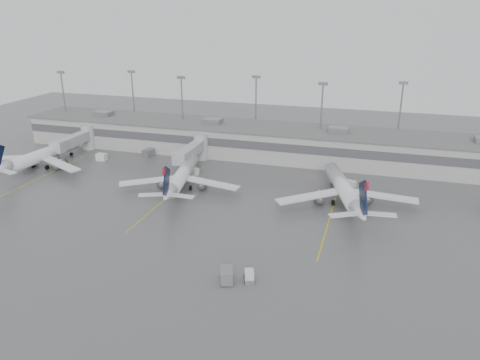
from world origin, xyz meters
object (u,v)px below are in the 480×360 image
(jet_mid_left, at_px, (181,176))
(jet_mid_right, at_px, (344,189))
(baggage_tug, at_px, (249,277))
(jet_far_left, at_px, (40,156))

(jet_mid_left, xyz_separation_m, jet_mid_right, (35.96, 1.74, 0.23))
(jet_mid_right, xyz_separation_m, baggage_tug, (-10.88, -33.89, -2.70))
(jet_mid_left, bearing_deg, jet_mid_right, -8.09)
(jet_far_left, height_order, baggage_tug, jet_far_left)
(jet_far_left, bearing_deg, baggage_tug, -24.07)
(jet_mid_right, bearing_deg, jet_mid_left, 164.82)
(jet_far_left, height_order, jet_mid_right, jet_mid_right)
(jet_far_left, xyz_separation_m, jet_mid_right, (76.40, -1.59, 0.04))
(jet_mid_left, relative_size, baggage_tug, 10.74)
(jet_mid_left, relative_size, jet_mid_right, 0.95)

